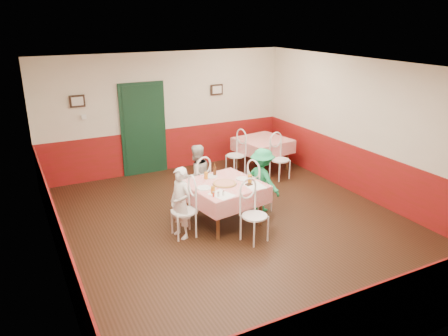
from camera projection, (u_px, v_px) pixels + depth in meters
name	position (u px, v px, depth m)	size (l,w,h in m)	color
floor	(237.00, 226.00, 7.83)	(7.00, 7.00, 0.00)	black
ceiling	(239.00, 67.00, 6.89)	(7.00, 7.00, 0.00)	white
back_wall	(167.00, 112.00, 10.30)	(6.00, 0.10, 2.80)	beige
front_wall	(404.00, 243.00, 4.42)	(6.00, 0.10, 2.80)	beige
left_wall	(49.00, 181.00, 6.07)	(0.10, 7.00, 2.80)	beige
right_wall	(370.00, 131.00, 8.65)	(0.10, 7.00, 2.80)	beige
wainscot_back	(168.00, 149.00, 10.59)	(6.00, 0.03, 1.00)	maroon
wainscot_front	(392.00, 316.00, 4.73)	(6.00, 0.03, 1.00)	maroon
wainscot_left	(59.00, 238.00, 6.38)	(0.03, 7.00, 1.00)	maroon
wainscot_right	(365.00, 174.00, 8.94)	(0.03, 7.00, 1.00)	maroon
door	(144.00, 130.00, 10.12)	(0.96, 0.06, 2.10)	black
picture_left	(77.00, 101.00, 9.25)	(0.32, 0.03, 0.26)	black
picture_right	(217.00, 90.00, 10.66)	(0.32, 0.03, 0.26)	black
thermostat	(84.00, 117.00, 9.41)	(0.10, 0.03, 0.10)	white
main_table	(224.00, 203.00, 7.85)	(1.22, 1.22, 0.77)	red
second_table	(263.00, 154.00, 10.61)	(1.12, 1.12, 0.77)	red
chair_left	(183.00, 211.00, 7.35)	(0.42, 0.42, 0.90)	white
chair_right	(260.00, 189.00, 8.31)	(0.42, 0.42, 0.90)	white
chair_far	(198.00, 185.00, 8.47)	(0.42, 0.42, 0.90)	white
chair_near	(255.00, 216.00, 7.18)	(0.42, 0.42, 0.90)	white
chair_second_a	(236.00, 156.00, 10.27)	(0.42, 0.42, 0.90)	white
chair_second_b	(280.00, 160.00, 9.96)	(0.42, 0.42, 0.90)	white
pizza	(225.00, 184.00, 7.69)	(0.40, 0.40, 0.03)	#B74723
plate_left	(204.00, 188.00, 7.51)	(0.25, 0.25, 0.01)	white
plate_right	(243.00, 179.00, 7.93)	(0.25, 0.25, 0.01)	white
plate_far	(211.00, 176.00, 8.04)	(0.25, 0.25, 0.01)	white
glass_a	(213.00, 190.00, 7.26)	(0.07, 0.07, 0.13)	#BF7219
glass_b	(250.00, 179.00, 7.75)	(0.08, 0.08, 0.14)	#BF7219
glass_c	(206.00, 176.00, 7.91)	(0.07, 0.07, 0.13)	#BF7219
beer_bottle	(215.00, 170.00, 8.06)	(0.06, 0.06, 0.23)	#381C0A
shaker_a	(218.00, 194.00, 7.15)	(0.04, 0.04, 0.09)	silver
shaker_b	(223.00, 193.00, 7.19)	(0.04, 0.04, 0.09)	silver
shaker_c	(214.00, 194.00, 7.15)	(0.04, 0.04, 0.09)	#B23319
menu_left	(222.00, 195.00, 7.24)	(0.30, 0.40, 0.00)	white
menu_right	(255.00, 186.00, 7.63)	(0.30, 0.40, 0.00)	white
wallet	(249.00, 184.00, 7.65)	(0.11, 0.09, 0.02)	black
diner_left	(181.00, 203.00, 7.27)	(0.45, 0.30, 1.24)	gray
diner_far	(196.00, 176.00, 8.45)	(0.61, 0.48, 1.26)	gray
diner_right	(262.00, 180.00, 8.28)	(0.80, 0.46, 1.24)	gray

